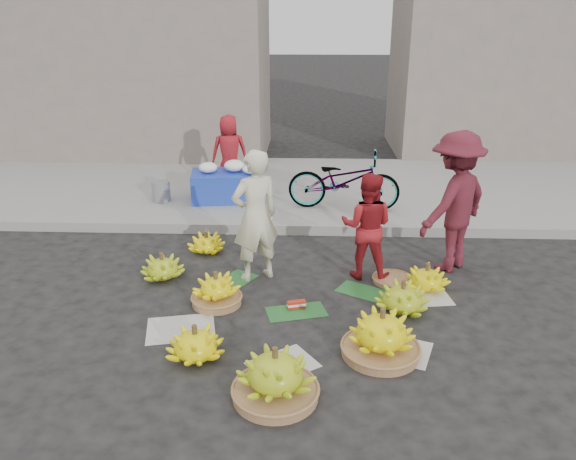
{
  "coord_description": "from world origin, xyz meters",
  "views": [
    {
      "loc": [
        0.03,
        -5.64,
        3.09
      ],
      "look_at": [
        -0.22,
        0.5,
        0.7
      ],
      "focal_mm": 35.0,
      "sensor_mm": 36.0,
      "label": 1
    }
  ],
  "objects_px": {
    "flower_table": "(227,184)",
    "bicycle": "(344,181)",
    "banana_bunch_4": "(403,298)",
    "vendor_cream": "(255,216)",
    "banana_bunch_0": "(216,291)"
  },
  "relations": [
    {
      "from": "flower_table",
      "to": "vendor_cream",
      "type": "bearing_deg",
      "value": -82.06
    },
    {
      "from": "flower_table",
      "to": "banana_bunch_4",
      "type": "bearing_deg",
      "value": -62.72
    },
    {
      "from": "banana_bunch_0",
      "to": "vendor_cream",
      "type": "height_order",
      "value": "vendor_cream"
    },
    {
      "from": "banana_bunch_4",
      "to": "vendor_cream",
      "type": "relative_size",
      "value": 0.39
    },
    {
      "from": "banana_bunch_0",
      "to": "banana_bunch_4",
      "type": "xyz_separation_m",
      "value": [
        2.07,
        -0.09,
        -0.0
      ]
    },
    {
      "from": "vendor_cream",
      "to": "bicycle",
      "type": "relative_size",
      "value": 0.92
    },
    {
      "from": "vendor_cream",
      "to": "flower_table",
      "type": "distance_m",
      "value": 2.88
    },
    {
      "from": "banana_bunch_0",
      "to": "banana_bunch_4",
      "type": "relative_size",
      "value": 0.96
    },
    {
      "from": "banana_bunch_0",
      "to": "flower_table",
      "type": "relative_size",
      "value": 0.5
    },
    {
      "from": "flower_table",
      "to": "bicycle",
      "type": "bearing_deg",
      "value": -18.99
    },
    {
      "from": "vendor_cream",
      "to": "banana_bunch_4",
      "type": "bearing_deg",
      "value": 125.33
    },
    {
      "from": "banana_bunch_4",
      "to": "bicycle",
      "type": "distance_m",
      "value": 3.19
    },
    {
      "from": "banana_bunch_0",
      "to": "bicycle",
      "type": "bearing_deg",
      "value": 62.54
    },
    {
      "from": "banana_bunch_4",
      "to": "vendor_cream",
      "type": "height_order",
      "value": "vendor_cream"
    },
    {
      "from": "banana_bunch_4",
      "to": "flower_table",
      "type": "relative_size",
      "value": 0.52
    }
  ]
}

